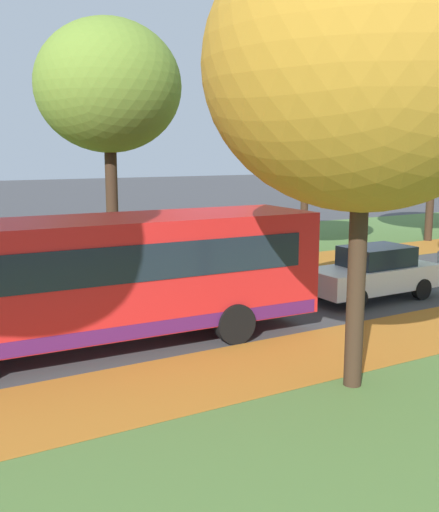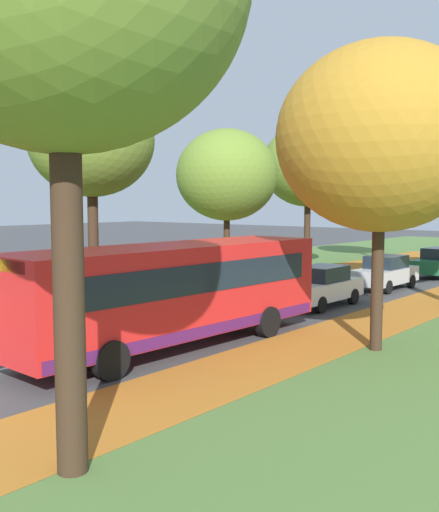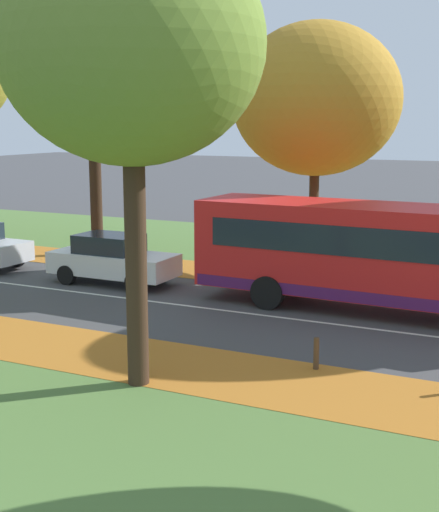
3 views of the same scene
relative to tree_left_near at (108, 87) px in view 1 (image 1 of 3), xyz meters
The scene contains 11 objects.
grass_verge_left 12.06m from the tree_left_near, 109.35° to the left, with size 12.00×90.00×0.01m, color #517538.
leaf_litter_left 7.60m from the tree_left_near, 70.19° to the left, with size 2.80×60.00×0.00m, color #B26B23.
leaf_litter_right 12.87m from the tree_left_near, 18.52° to the left, with size 2.80×60.00×0.00m, color #B26B23.
road_centre_line 12.99m from the tree_left_near, 58.33° to the left, with size 0.12×80.00×0.01m, color silver.
tree_left_near is the anchor object (origin of this frame).
tree_left_mid 8.85m from the tree_left_near, 90.96° to the left, with size 5.25×5.25×7.93m.
tree_left_far 16.60m from the tree_left_near, 90.28° to the left, with size 5.63×5.63×8.95m.
tree_right_near 12.25m from the tree_left_near, ahead, with size 5.80×5.80×8.58m.
bollard_fourth 7.34m from the tree_left_near, 52.05° to the right, with size 0.12×0.12×0.71m, color #4C3823.
bus 9.60m from the tree_left_near, 22.35° to the right, with size 2.94×10.49×2.98m.
car_white_lead 10.92m from the tree_left_near, 37.07° to the left, with size 1.79×4.20×1.62m.
Camera 1 is at (14.56, 3.12, 4.47)m, focal length 42.00 mm.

